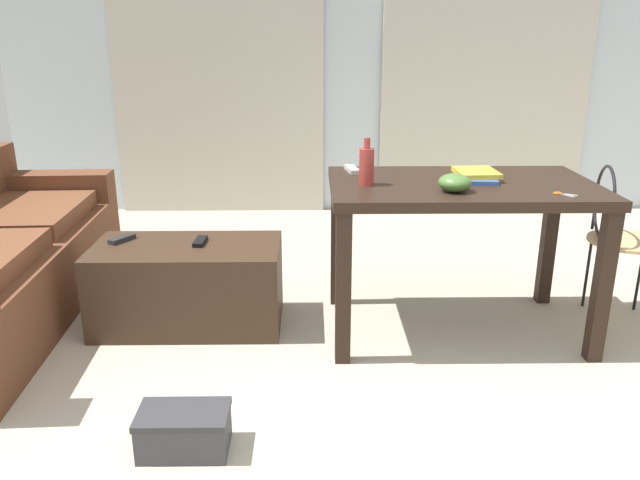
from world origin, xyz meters
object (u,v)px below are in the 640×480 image
object	(u,v)px
wire_chair	(615,226)
bottle_near	(367,166)
coffee_table	(189,285)
bowl	(455,183)
craft_table	(461,204)
book_stack	(477,175)
scissors	(562,194)
tv_remote_primary	(122,239)
shoebox	(184,430)
tv_remote_secondary	(200,241)
tv_remote_on_table	(352,169)

from	to	relation	value
wire_chair	bottle_near	bearing A→B (deg)	-172.39
coffee_table	bowl	bearing A→B (deg)	-11.73
craft_table	book_stack	distance (m)	0.17
bottle_near	scissors	distance (m)	0.89
tv_remote_primary	shoebox	distance (m)	1.31
coffee_table	craft_table	world-z (taller)	craft_table
bottle_near	tv_remote_primary	xyz separation A→B (m)	(-1.25, 0.21, -0.43)
bottle_near	tv_remote_secondary	bearing A→B (deg)	168.81
bottle_near	shoebox	size ratio (longest dim) A/B	0.68
bottle_near	coffee_table	bearing A→B (deg)	171.62
wire_chair	tv_remote_on_table	distance (m)	1.40
book_stack	shoebox	xyz separation A→B (m)	(-1.29, -1.05, -0.72)
craft_table	bottle_near	xyz separation A→B (m)	(-0.47, -0.06, 0.20)
tv_remote_primary	tv_remote_secondary	xyz separation A→B (m)	(0.41, -0.04, -0.00)
tv_remote_on_table	bowl	bearing A→B (deg)	-55.92
bottle_near	book_stack	bearing A→B (deg)	11.92
craft_table	shoebox	bearing A→B (deg)	-140.58
book_stack	shoebox	distance (m)	1.81
bowl	book_stack	xyz separation A→B (m)	(0.17, 0.25, -0.02)
wire_chair	bowl	world-z (taller)	bowl
wire_chair	bottle_near	distance (m)	1.38
tv_remote_on_table	tv_remote_primary	world-z (taller)	tv_remote_on_table
bottle_near	bowl	distance (m)	0.42
book_stack	scissors	distance (m)	0.44
craft_table	tv_remote_on_table	world-z (taller)	tv_remote_on_table
scissors	shoebox	size ratio (longest dim) A/B	0.29
wire_chair	tv_remote_secondary	size ratio (longest dim) A/B	5.64
coffee_table	wire_chair	bearing A→B (deg)	1.10
book_stack	craft_table	bearing A→B (deg)	-143.03
coffee_table	tv_remote_secondary	xyz separation A→B (m)	(0.07, 0.03, 0.23)
shoebox	coffee_table	bearing A→B (deg)	99.27
bottle_near	tv_remote_secondary	distance (m)	0.95
tv_remote_secondary	book_stack	bearing A→B (deg)	0.40
tv_remote_on_table	tv_remote_secondary	size ratio (longest dim) A/B	1.12
book_stack	tv_remote_on_table	xyz separation A→B (m)	(-0.60, 0.20, -0.01)
craft_table	scissors	distance (m)	0.48
coffee_table	scissors	distance (m)	1.89
bottle_near	tv_remote_primary	bearing A→B (deg)	170.60
book_stack	tv_remote_primary	bearing A→B (deg)	177.16
shoebox	book_stack	bearing A→B (deg)	39.27
scissors	tv_remote_primary	world-z (taller)	scissors
tv_remote_primary	bottle_near	bearing A→B (deg)	22.59
bottle_near	book_stack	xyz separation A→B (m)	(0.56, 0.12, -0.07)
craft_table	bottle_near	size ratio (longest dim) A/B	5.71
bottle_near	tv_remote_on_table	xyz separation A→B (m)	(-0.05, 0.32, -0.08)
craft_table	tv_remote_secondary	bearing A→B (deg)	175.17
wire_chair	tv_remote_primary	xyz separation A→B (m)	(-2.57, 0.03, -0.07)
shoebox	tv_remote_on_table	bearing A→B (deg)	61.32
bottle_near	scissors	size ratio (longest dim) A/B	2.32
tv_remote_on_table	scissors	bearing A→B (deg)	-39.47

